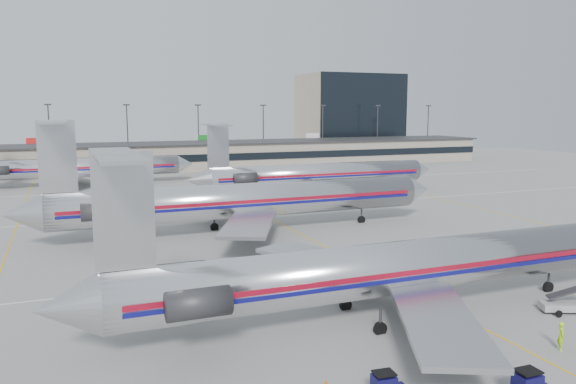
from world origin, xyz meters
TOP-DOWN VIEW (x-y plane):
  - ground at (0.00, 0.00)m, footprint 260.00×260.00m
  - apron_markings at (0.00, 10.00)m, footprint 160.00×0.15m
  - terminal at (0.00, 97.97)m, footprint 162.00×17.00m
  - light_mast_row at (0.00, 112.00)m, footprint 163.60×0.40m
  - distant_building at (62.00, 128.00)m, footprint 30.00×20.00m
  - jet_foreground at (-4.65, -2.48)m, footprint 45.02×26.51m
  - jet_second_row at (-6.33, 26.32)m, footprint 49.67×29.25m
  - jet_third_row at (13.61, 49.10)m, footprint 43.60×26.82m
  - jet_back_row at (-22.46, 76.02)m, footprint 42.29×26.02m
  - belt_loader at (7.43, -6.34)m, footprint 4.18×2.53m
  - ramp_worker_near at (1.94, -10.78)m, footprint 0.70×0.74m

SIDE VIEW (x-z plane):
  - ground at x=0.00m, z-range 0.00..0.00m
  - apron_markings at x=0.00m, z-range 0.00..0.02m
  - belt_loader at x=7.43m, z-range -0.50..1.65m
  - ramp_worker_near at x=1.94m, z-range 0.00..1.70m
  - terminal at x=0.00m, z-range 0.03..6.28m
  - jet_back_row at x=-22.46m, z-range -2.42..9.14m
  - jet_foreground at x=-4.65m, z-range -2.47..9.31m
  - jet_third_row at x=13.61m, z-range -2.50..9.42m
  - jet_second_row at x=-6.33m, z-range -2.73..10.27m
  - light_mast_row at x=0.00m, z-range 0.94..16.22m
  - distant_building at x=62.00m, z-range 0.00..25.00m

